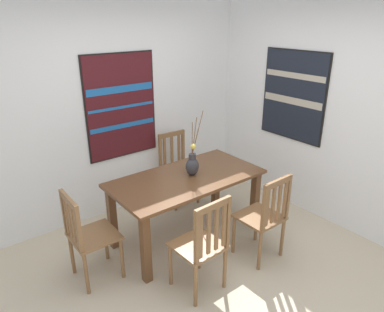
% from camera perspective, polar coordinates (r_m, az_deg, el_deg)
% --- Properties ---
extents(ground_plane, '(6.40, 6.40, 0.03)m').
position_cam_1_polar(ground_plane, '(3.72, 3.73, -18.97)').
color(ground_plane, beige).
extents(wall_back, '(6.40, 0.12, 2.70)m').
position_cam_1_polar(wall_back, '(4.49, -11.95, 7.71)').
color(wall_back, white).
rests_on(wall_back, ground_plane).
extents(wall_side, '(0.12, 6.40, 2.70)m').
position_cam_1_polar(wall_side, '(4.43, 22.56, 6.31)').
color(wall_side, white).
rests_on(wall_side, ground_plane).
extents(dining_table, '(1.66, 0.85, 0.77)m').
position_cam_1_polar(dining_table, '(3.92, -0.88, -4.99)').
color(dining_table, brown).
rests_on(dining_table, ground_plane).
extents(centerpiece_vase, '(0.26, 0.22, 0.71)m').
position_cam_1_polar(centerpiece_vase, '(3.86, 0.07, -1.30)').
color(centerpiece_vase, '#333338').
rests_on(centerpiece_vase, dining_table).
extents(chair_0, '(0.45, 0.45, 0.95)m').
position_cam_1_polar(chair_0, '(4.80, -2.38, -1.78)').
color(chair_0, brown).
rests_on(chair_0, ground_plane).
extents(chair_1, '(0.42, 0.42, 0.94)m').
position_cam_1_polar(chair_1, '(3.54, -16.37, -12.07)').
color(chair_1, brown).
rests_on(chair_1, ground_plane).
extents(chair_2, '(0.43, 0.43, 0.96)m').
position_cam_1_polar(chair_2, '(3.74, 11.53, -9.41)').
color(chair_2, brown).
rests_on(chair_2, ground_plane).
extents(chair_3, '(0.43, 0.43, 0.98)m').
position_cam_1_polar(chair_3, '(3.26, 1.66, -13.97)').
color(chair_3, brown).
rests_on(chair_3, ground_plane).
extents(painting_on_back_wall, '(0.93, 0.05, 1.27)m').
position_cam_1_polar(painting_on_back_wall, '(4.44, -11.32, 7.83)').
color(painting_on_back_wall, black).
extents(painting_on_side_wall, '(0.05, 0.92, 1.11)m').
position_cam_1_polar(painting_on_side_wall, '(4.66, 15.99, 9.30)').
color(painting_on_side_wall, black).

